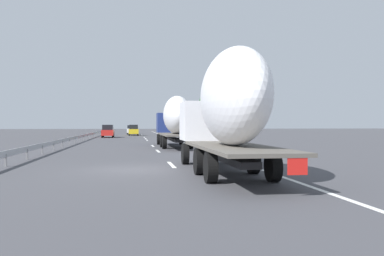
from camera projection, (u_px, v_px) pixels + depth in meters
ground_plane at (133, 139)px, 58.07m from camera, size 260.00×260.00×0.00m
lane_stripe_0 at (171, 165)px, 20.72m from camera, size 3.20×0.20×0.01m
lane_stripe_1 at (158, 151)px, 31.29m from camera, size 3.20×0.20×0.01m
lane_stripe_2 at (153, 146)px, 38.88m from camera, size 3.20×0.20×0.01m
lane_stripe_3 at (147, 140)px, 52.98m from camera, size 3.20×0.20×0.01m
lane_stripe_4 at (146, 139)px, 58.30m from camera, size 3.20×0.20×0.01m
lane_stripe_5 at (144, 137)px, 65.00m from camera, size 3.20×0.20×0.01m
lane_stripe_6 at (142, 135)px, 78.87m from camera, size 3.20×0.20×0.01m
edge_line_right at (169, 137)px, 63.80m from camera, size 110.00×0.20×0.01m
truck_lead at (175, 119)px, 36.41m from camera, size 13.53×2.55×4.36m
truck_trailing at (227, 107)px, 16.67m from camera, size 12.34×2.55×4.82m
car_white_van at (131, 130)px, 84.39m from camera, size 4.71×1.82×1.82m
car_red_compact at (108, 131)px, 63.66m from camera, size 4.67×1.76×1.93m
car_yellow_coupe at (134, 130)px, 74.72m from camera, size 4.13×1.73×1.93m
road_sign at (187, 122)px, 52.44m from camera, size 0.10×0.90×3.25m
tree_0 at (193, 114)px, 92.69m from camera, size 2.90×2.90×6.62m
tree_1 at (201, 113)px, 73.23m from camera, size 3.99×3.99×6.75m
tree_2 at (194, 118)px, 91.96m from camera, size 2.90×2.90×5.22m
tree_3 at (198, 114)px, 77.25m from camera, size 2.61×2.61×6.39m
guardrail_median at (90, 134)px, 60.18m from camera, size 94.00×0.10×0.76m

